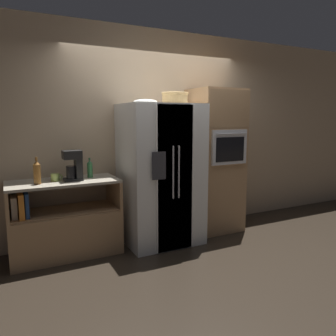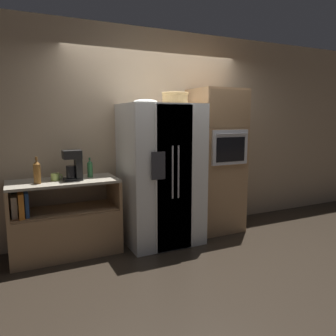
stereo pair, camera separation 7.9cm
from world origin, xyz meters
name	(u,v)px [view 1 (the left image)]	position (x,y,z in m)	size (l,w,h in m)	color
ground_plane	(170,239)	(0.00, 0.00, 0.00)	(20.00, 20.00, 0.00)	black
wall_back	(155,133)	(0.00, 0.46, 1.40)	(12.00, 0.06, 2.80)	tan
counter_left	(64,228)	(-1.34, 0.13, 0.33)	(1.24, 0.59, 0.90)	#A87F56
refrigerator	(161,174)	(-0.12, 0.03, 0.90)	(0.96, 0.84, 1.79)	white
wall_oven	(215,161)	(0.78, 0.11, 1.01)	(0.68, 0.69, 2.01)	#A87F56
wicker_basket	(175,98)	(0.06, -0.01, 1.87)	(0.34, 0.34, 0.14)	tan
fruit_bowl	(145,101)	(-0.29, 0.11, 1.82)	(0.30, 0.30, 0.06)	white
bottle_tall	(90,169)	(-0.99, 0.21, 1.00)	(0.07, 0.07, 0.24)	#33723F
bottle_short	(37,172)	(-1.61, 0.06, 1.03)	(0.08, 0.08, 0.30)	brown
mug	(55,177)	(-1.40, 0.15, 0.94)	(0.13, 0.10, 0.09)	#B2D166
coffee_maker	(74,164)	(-1.19, 0.11, 1.09)	(0.21, 0.19, 0.35)	black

